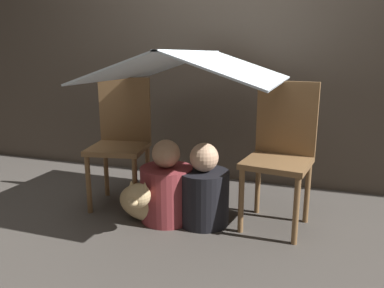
{
  "coord_description": "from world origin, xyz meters",
  "views": [
    {
      "loc": [
        0.81,
        -2.23,
        1.12
      ],
      "look_at": [
        0.0,
        0.12,
        0.52
      ],
      "focal_mm": 35.0,
      "sensor_mm": 36.0,
      "label": 1
    }
  ],
  "objects_px": {
    "chair_left": "(121,136)",
    "person_second": "(204,192)",
    "chair_right": "(281,149)",
    "person_front": "(167,189)",
    "dog": "(149,201)"
  },
  "relations": [
    {
      "from": "chair_right",
      "to": "person_second",
      "type": "relative_size",
      "value": 1.7
    },
    {
      "from": "chair_right",
      "to": "dog",
      "type": "distance_m",
      "value": 0.94
    },
    {
      "from": "person_second",
      "to": "dog",
      "type": "distance_m",
      "value": 0.37
    },
    {
      "from": "dog",
      "to": "chair_right",
      "type": "bearing_deg",
      "value": 20.22
    },
    {
      "from": "chair_left",
      "to": "chair_right",
      "type": "relative_size",
      "value": 1.0
    },
    {
      "from": "person_front",
      "to": "dog",
      "type": "relative_size",
      "value": 1.21
    },
    {
      "from": "dog",
      "to": "person_second",
      "type": "bearing_deg",
      "value": 20.61
    },
    {
      "from": "chair_left",
      "to": "chair_right",
      "type": "height_order",
      "value": "same"
    },
    {
      "from": "chair_left",
      "to": "person_second",
      "type": "xyz_separation_m",
      "value": [
        0.71,
        -0.17,
        -0.29
      ]
    },
    {
      "from": "chair_right",
      "to": "person_front",
      "type": "relative_size",
      "value": 1.67
    },
    {
      "from": "chair_right",
      "to": "person_second",
      "type": "distance_m",
      "value": 0.58
    },
    {
      "from": "chair_left",
      "to": "dog",
      "type": "xyz_separation_m",
      "value": [
        0.36,
        -0.3,
        -0.36
      ]
    },
    {
      "from": "chair_left",
      "to": "person_second",
      "type": "height_order",
      "value": "chair_left"
    },
    {
      "from": "chair_left",
      "to": "person_front",
      "type": "height_order",
      "value": "chair_left"
    },
    {
      "from": "chair_left",
      "to": "person_second",
      "type": "distance_m",
      "value": 0.78
    }
  ]
}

